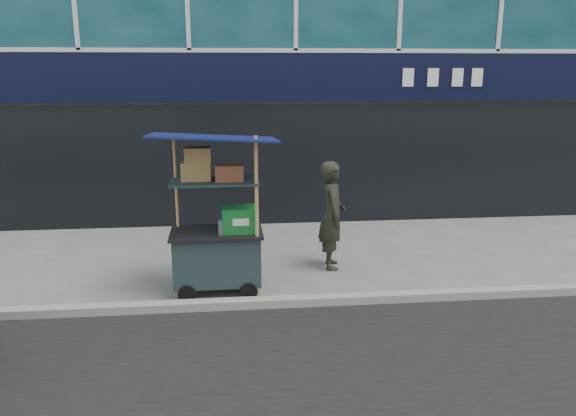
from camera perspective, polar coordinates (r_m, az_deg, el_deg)
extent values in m
plane|color=#5F5F5B|center=(7.85, 4.05, -9.12)|extent=(80.00, 80.00, 0.00)
cube|color=gray|center=(7.64, 4.32, -9.30)|extent=(80.00, 0.18, 0.12)
cube|color=black|center=(11.03, 0.80, 13.11)|extent=(15.68, 0.06, 0.90)
cube|color=black|center=(11.23, 0.74, 4.41)|extent=(15.68, 0.04, 2.40)
cube|color=#1A2C2D|center=(7.97, -7.20, -5.01)|extent=(1.20, 0.71, 0.70)
cylinder|color=black|center=(7.77, -10.24, -8.60)|extent=(0.24, 0.05, 0.24)
cylinder|color=black|center=(7.76, -4.02, -8.44)|extent=(0.24, 0.05, 0.24)
cube|color=black|center=(7.85, -7.28, -2.48)|extent=(1.28, 0.79, 0.04)
cylinder|color=black|center=(7.50, -11.56, -0.65)|extent=(0.03, 0.03, 0.74)
cylinder|color=black|center=(7.48, -3.20, -0.42)|extent=(0.03, 0.03, 0.74)
cylinder|color=black|center=(8.08, -11.22, 0.42)|extent=(0.03, 0.03, 0.74)
cylinder|color=black|center=(8.06, -3.46, 0.64)|extent=(0.03, 0.03, 0.74)
cube|color=#1A2C2D|center=(7.68, -7.45, 2.71)|extent=(1.20, 0.71, 0.03)
cylinder|color=#A7944B|center=(7.51, -3.19, -1.15)|extent=(0.05, 0.05, 2.23)
cylinder|color=#A7944B|center=(8.11, -11.17, -0.60)|extent=(0.04, 0.04, 2.13)
cube|color=#0E0E4F|center=(7.59, -7.59, 7.13)|extent=(1.71, 1.21, 0.20)
cube|color=#106620|center=(7.76, -4.86, -1.14)|extent=(0.50, 0.35, 0.35)
cylinder|color=silver|center=(7.63, -6.87, -2.03)|extent=(0.07, 0.07, 0.20)
cylinder|color=#1933C1|center=(7.60, -6.90, -1.24)|extent=(0.03, 0.03, 0.02)
cube|color=olive|center=(7.71, -9.33, 3.74)|extent=(0.40, 0.30, 0.25)
cube|color=brown|center=(7.61, -5.99, 3.60)|extent=(0.38, 0.28, 0.22)
cube|color=olive|center=(7.65, -9.18, 5.37)|extent=(0.35, 0.26, 0.20)
imported|color=black|center=(8.77, 4.48, -0.73)|extent=(0.45, 0.65, 1.70)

